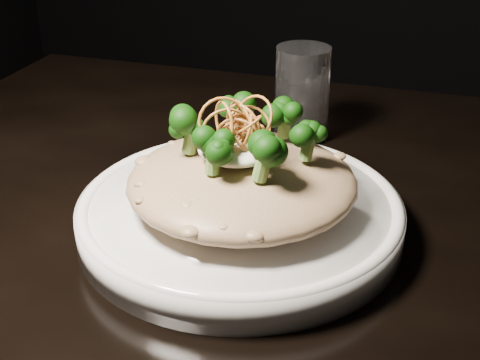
# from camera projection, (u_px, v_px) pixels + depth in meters

# --- Properties ---
(table) EXTENTS (1.10, 0.80, 0.75)m
(table) POSITION_uv_depth(u_px,v_px,m) (312.00, 282.00, 0.71)
(table) COLOR black
(table) RESTS_ON ground
(plate) EXTENTS (0.31, 0.31, 0.03)m
(plate) POSITION_uv_depth(u_px,v_px,m) (240.00, 216.00, 0.64)
(plate) COLOR white
(plate) RESTS_ON table
(risotto) EXTENTS (0.21, 0.21, 0.05)m
(risotto) POSITION_uv_depth(u_px,v_px,m) (242.00, 181.00, 0.62)
(risotto) COLOR brown
(risotto) RESTS_ON plate
(broccoli) EXTENTS (0.15, 0.15, 0.05)m
(broccoli) POSITION_uv_depth(u_px,v_px,m) (247.00, 130.00, 0.60)
(broccoli) COLOR black
(broccoli) RESTS_ON risotto
(cheese) EXTENTS (0.07, 0.07, 0.02)m
(cheese) POSITION_uv_depth(u_px,v_px,m) (237.00, 148.00, 0.60)
(cheese) COLOR white
(cheese) RESTS_ON risotto
(shallots) EXTENTS (0.06, 0.06, 0.04)m
(shallots) POSITION_uv_depth(u_px,v_px,m) (239.00, 119.00, 0.59)
(shallots) COLOR brown
(shallots) RESTS_ON cheese
(drinking_glass) EXTENTS (0.08, 0.08, 0.12)m
(drinking_glass) POSITION_uv_depth(u_px,v_px,m) (302.00, 94.00, 0.81)
(drinking_glass) COLOR silver
(drinking_glass) RESTS_ON table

